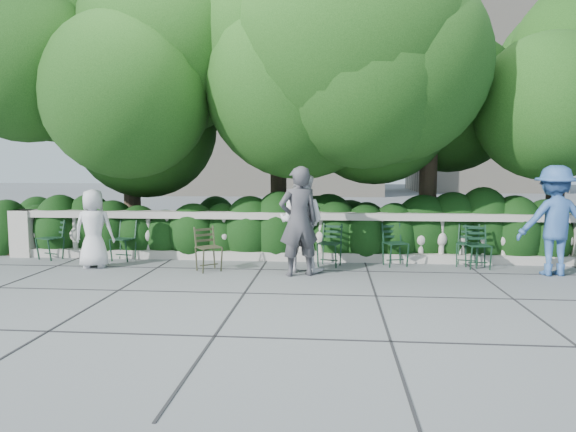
# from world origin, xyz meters

# --- Properties ---
(ground) EXTENTS (90.00, 90.00, 0.00)m
(ground) POSITION_xyz_m (0.00, 0.00, 0.00)
(ground) COLOR #595D62
(ground) RESTS_ON ground
(balustrade) EXTENTS (12.00, 0.44, 1.00)m
(balustrade) POSITION_xyz_m (0.00, 1.80, 0.49)
(balustrade) COLOR #9E998E
(balustrade) RESTS_ON ground
(shrub_hedge) EXTENTS (15.00, 2.60, 1.70)m
(shrub_hedge) POSITION_xyz_m (0.00, 3.00, 0.00)
(shrub_hedge) COLOR black
(shrub_hedge) RESTS_ON ground
(tree_canopy) EXTENTS (15.04, 6.52, 6.78)m
(tree_canopy) POSITION_xyz_m (0.69, 3.19, 3.96)
(tree_canopy) COLOR #3F3023
(tree_canopy) RESTS_ON ground
(chair_a) EXTENTS (0.58, 0.61, 0.84)m
(chair_a) POSITION_xyz_m (-5.07, 1.34, 0.00)
(chair_a) COLOR black
(chair_a) RESTS_ON ground
(chair_b) EXTENTS (0.52, 0.55, 0.84)m
(chair_b) POSITION_xyz_m (-3.47, 1.33, 0.00)
(chair_b) COLOR black
(chair_b) RESTS_ON ground
(chair_c) EXTENTS (0.56, 0.59, 0.84)m
(chair_c) POSITION_xyz_m (0.74, 1.12, 0.00)
(chair_c) COLOR black
(chair_c) RESTS_ON ground
(chair_d) EXTENTS (0.57, 0.60, 0.84)m
(chair_d) POSITION_xyz_m (2.11, 1.26, 0.00)
(chair_d) COLOR black
(chair_d) RESTS_ON ground
(chair_e) EXTENTS (0.57, 0.60, 0.84)m
(chair_e) POSITION_xyz_m (3.40, 1.31, 0.00)
(chair_e) COLOR black
(chair_e) RESTS_ON ground
(chair_f) EXTENTS (0.46, 0.50, 0.84)m
(chair_f) POSITION_xyz_m (3.60, 1.11, 0.00)
(chair_f) COLOR black
(chair_f) RESTS_ON ground
(chair_weathered) EXTENTS (0.64, 0.65, 0.84)m
(chair_weathered) POSITION_xyz_m (-1.35, 0.47, 0.00)
(chair_weathered) COLOR black
(chair_weathered) RESTS_ON ground
(person_businessman) EXTENTS (0.78, 0.55, 1.51)m
(person_businessman) POSITION_xyz_m (-3.70, 0.72, 0.75)
(person_businessman) COLOR silver
(person_businessman) RESTS_ON ground
(person_woman_grey) EXTENTS (0.82, 0.68, 1.94)m
(person_woman_grey) POSITION_xyz_m (0.25, 0.35, 0.97)
(person_woman_grey) COLOR #3E3E43
(person_woman_grey) RESTS_ON ground
(person_casual_man) EXTENTS (1.05, 0.93, 1.81)m
(person_casual_man) POSITION_xyz_m (0.27, 0.74, 0.91)
(person_casual_man) COLOR white
(person_casual_man) RESTS_ON ground
(person_older_blue) EXTENTS (1.34, 0.86, 1.96)m
(person_older_blue) POSITION_xyz_m (4.76, 0.81, 0.98)
(person_older_blue) COLOR #2F538F
(person_older_blue) RESTS_ON ground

